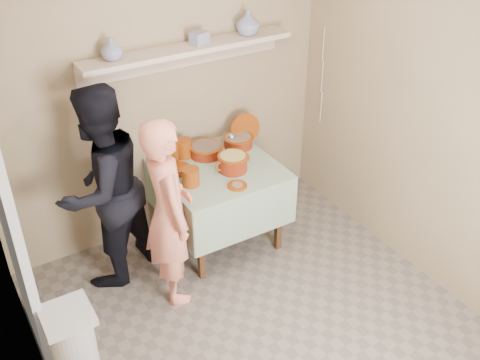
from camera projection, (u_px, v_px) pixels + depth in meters
ground at (275, 342)px, 4.10m from camera, size 3.50×3.50×0.00m
tile_panel at (11, 228)px, 3.62m from camera, size 0.06×0.70×2.00m
plate_stack_a at (170, 150)px, 4.76m from camera, size 0.15×0.15×0.21m
plate_stack_b at (184, 148)px, 4.83m from camera, size 0.14×0.14×0.17m
bowl_stack at (191, 177)px, 4.46m from camera, size 0.14×0.14×0.14m
empty_bowl at (179, 169)px, 4.65m from camera, size 0.18×0.18×0.05m
propped_lid at (245, 129)px, 5.07m from camera, size 0.29×0.10×0.29m
vase_right at (248, 23)px, 4.63m from camera, size 0.24×0.24×0.20m
vase_left at (111, 49)px, 4.14m from camera, size 0.20×0.20×0.17m
ceramic_box at (199, 38)px, 4.46m from camera, size 0.16×0.14×0.10m
person_cook at (169, 212)px, 4.16m from camera, size 0.45×0.61×1.54m
person_helper at (102, 189)px, 4.30m from camera, size 1.02×0.93×1.68m
room_shell at (285, 150)px, 3.24m from camera, size 3.04×3.54×2.62m
serving_table at (218, 179)px, 4.79m from camera, size 0.97×0.97×0.76m
cazuela_meat_a at (206, 149)px, 4.87m from camera, size 0.30×0.30×0.10m
cazuela_meat_b at (238, 140)px, 5.01m from camera, size 0.28×0.28×0.10m
ladle at (232, 137)px, 4.96m from camera, size 0.08×0.26×0.19m
cazuela_rice at (233, 161)px, 4.64m from camera, size 0.33×0.25×0.14m
front_plate at (237, 185)px, 4.47m from camera, size 0.16×0.16×0.03m
wall_shelf at (187, 51)px, 4.49m from camera, size 1.80×0.25×0.21m
trash_bin at (73, 342)px, 3.74m from camera, size 0.32×0.32×0.56m
electrical_cord at (322, 77)px, 5.15m from camera, size 0.01×0.05×0.90m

